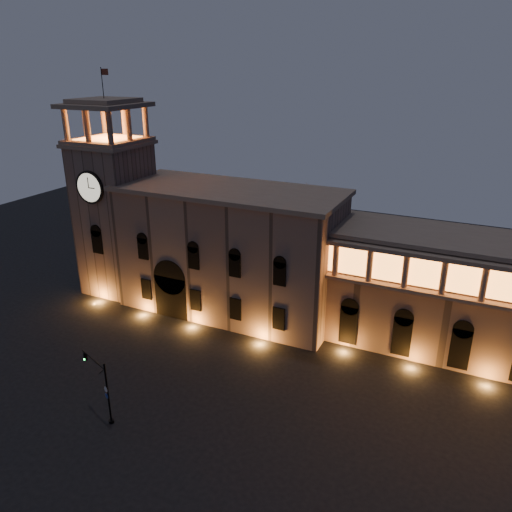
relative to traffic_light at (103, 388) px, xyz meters
name	(u,v)px	position (x,y,z in m)	size (l,w,h in m)	color
ground	(149,398)	(1.80, 4.41, -3.56)	(160.00, 160.00, 0.00)	black
government_building	(229,251)	(-0.27, 26.34, 5.21)	(30.80, 12.80, 17.60)	#806354
clock_tower	(116,211)	(-18.70, 25.39, 8.94)	(9.80, 9.80, 32.40)	#806354
colonnade_wing	(499,302)	(33.80, 28.33, 3.77)	(40.60, 11.50, 14.50)	#7B5E4F
traffic_light	(103,388)	(0.00, 0.00, 0.00)	(4.65, 2.01, 6.78)	black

